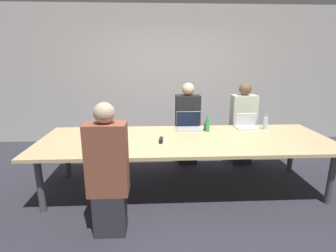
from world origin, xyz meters
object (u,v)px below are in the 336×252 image
Objects in this scene: cup_far_center at (207,127)px; stapler at (161,140)px; laptop_far_right at (246,124)px; person_far_center at (187,125)px; bottle_near_left at (89,142)px; laptop_near_left at (111,147)px; person_near_left at (108,173)px; person_far_right at (243,126)px; bottle_far_center at (208,125)px; laptop_far_center at (189,124)px; bottle_far_right at (265,123)px.

cup_far_center reaches higher than stapler.
cup_far_center is 0.64m from laptop_far_right.
laptop_far_right is 1.47m from stapler.
cup_far_center is 0.29× the size of laptop_far_right.
bottle_near_left is (-1.31, -1.31, 0.16)m from person_far_center.
laptop_near_left is 0.96× the size of laptop_far_right.
person_far_right is (1.94, 1.77, -0.00)m from person_near_left.
laptop_far_center is at bearing 148.04° from bottle_far_center.
cup_far_center is at bearing 27.51° from bottle_near_left.
bottle_far_center is at bearing -142.74° from person_far_right.
cup_far_center is (0.26, -0.08, -0.03)m from laptop_far_center.
cup_far_center is at bearing 43.25° from stapler.
laptop_far_center is 0.75m from stapler.
person_far_right is (0.96, 0.38, -0.14)m from laptop_far_center.
laptop_far_right is 0.39m from person_far_right.
bottle_near_left is (-0.28, 0.11, 0.03)m from laptop_near_left.
person_far_center is 0.56m from cup_far_center.
person_near_left reaches higher than bottle_near_left.
bottle_near_left reaches higher than cup_far_center.
bottle_far_right is at bearing -4.46° from laptop_far_center.
bottle_far_right reaches higher than cup_far_center.
laptop_far_center is 0.27× the size of person_far_center.
laptop_far_center is 1.12× the size of laptop_far_right.
bottle_near_left is 0.17× the size of person_far_right.
laptop_near_left is 0.23× the size of person_near_left.
person_far_right is at bearing 78.70° from laptop_far_right.
laptop_far_right is at bearing 0.84° from laptop_far_center.
bottle_far_right is at bearing -68.84° from person_far_right.
laptop_far_center is at bearing -95.04° from person_far_center.
person_far_center is 1.76m from laptop_near_left.
laptop_far_right is at bearing -143.09° from person_near_left.
person_far_center is 4.20× the size of laptop_far_right.
bottle_near_left is 2.35m from laptop_far_right.
person_far_right is 1.72m from stapler.
laptop_far_right is at bearing -101.30° from person_far_right.
person_far_center reaches higher than cup_far_center.
bottle_near_left is at bearing -150.61° from person_far_right.
laptop_far_center reaches higher than stapler.
stapler is (-0.47, -1.04, 0.08)m from person_far_center.
person_far_center reaches higher than laptop_near_left.
person_near_left is at bearing -135.08° from bottle_far_center.
bottle_far_right reaches higher than stapler.
cup_far_center is 1.74m from bottle_near_left.
laptop_near_left is at bearing -86.96° from person_near_left.
bottle_near_left reaches higher than bottle_far_right.
laptop_far_center reaches higher than laptop_far_right.
bottle_far_right is at bearing -0.54° from cup_far_center.
stapler is at bearing -142.42° from cup_far_center.
stapler is at bearing -125.01° from laptop_far_center.
bottle_near_left is at bearing -154.74° from bottle_far_center.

